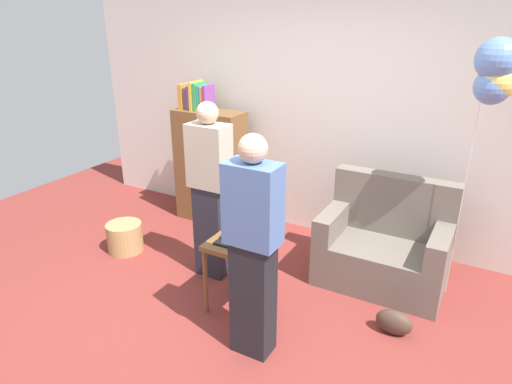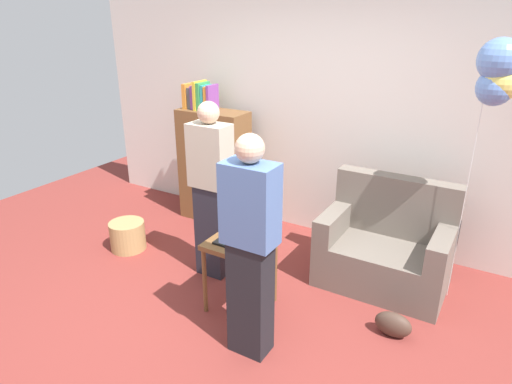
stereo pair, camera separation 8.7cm
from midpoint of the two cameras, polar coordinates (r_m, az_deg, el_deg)
The scene contains 11 objects.
ground_plane at distance 3.71m, azimuth -3.79°, elevation -16.94°, with size 8.00×8.00×0.00m, color maroon.
wall_back at distance 4.82m, azimuth 9.86°, elevation 9.91°, with size 6.00×0.10×2.70m, color silver.
couch at distance 4.26m, azimuth 16.57°, elevation -6.85°, with size 1.10×0.70×0.96m.
bookshelf at distance 5.24m, azimuth -4.87°, elevation 3.58°, with size 0.80×0.36×1.61m.
side_table at distance 3.67m, azimuth -1.32°, elevation -7.47°, with size 0.48×0.48×0.62m.
birthday_cake at distance 3.60m, azimuth -1.34°, elevation -5.45°, with size 0.32×0.32×0.17m.
person_blowing_candles at distance 4.04m, azimuth -5.02°, elevation 0.14°, with size 0.36×0.22×1.63m.
person_holding_cake at distance 3.06m, azimuth 0.10°, elevation -7.20°, with size 0.36×0.22×1.63m.
wicker_basket at distance 4.90m, azimuth -15.38°, elevation -5.32°, with size 0.36×0.36×0.30m, color #A88451.
handbag at distance 3.75m, azimuth 17.54°, elevation -15.62°, with size 0.28×0.14×0.20m, color #473328.
balloon_bunch at distance 3.73m, azimuth 28.86°, elevation 12.86°, with size 0.32×0.31×2.16m.
Camera 2 is at (1.71, -2.34, 2.32)m, focal length 31.75 mm.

